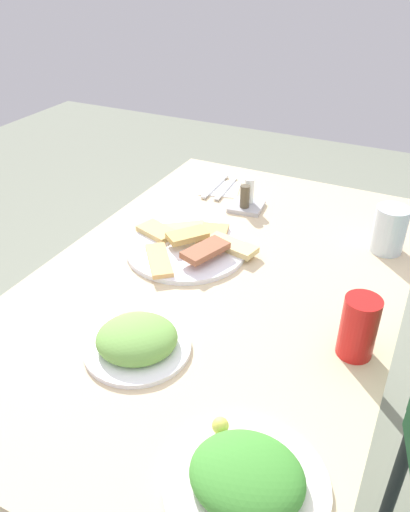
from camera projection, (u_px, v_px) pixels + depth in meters
ground_plane at (215, 470)px, 1.50m from camera, size 6.00×6.00×0.00m
dining_table at (218, 305)px, 1.17m from camera, size 1.23×0.78×0.70m
pide_platter at (189, 246)px, 1.22m from camera, size 0.30×0.32×0.04m
salad_plate_greens at (137, 340)px, 0.92m from camera, size 0.20×0.20×0.06m
salad_plate_rice at (246, 478)px, 0.69m from camera, size 0.23×0.23×0.06m
soda_can at (359, 327)px, 0.90m from camera, size 0.09×0.09×0.12m
drinking_glass at (389, 230)px, 1.20m from camera, size 0.08×0.08×0.11m
paper_napkin at (220, 188)px, 1.53m from camera, size 0.14×0.14×0.00m
fork at (215, 186)px, 1.53m from camera, size 0.18×0.02×0.00m
spoon at (226, 188)px, 1.52m from camera, size 0.17×0.03×0.00m
condiment_caddy at (247, 200)px, 1.41m from camera, size 0.10×0.10×0.08m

